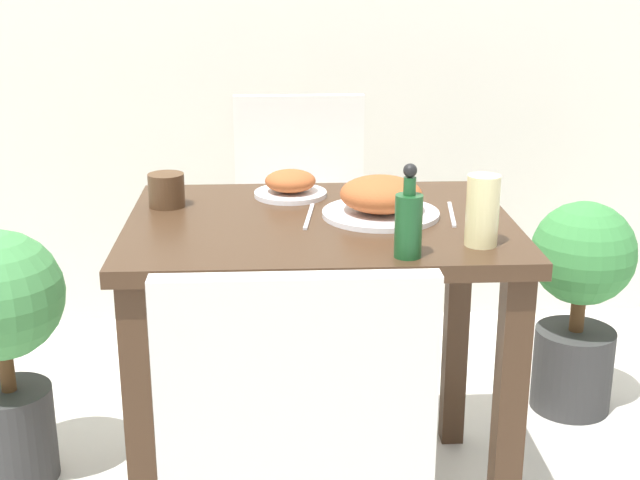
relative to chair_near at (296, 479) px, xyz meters
name	(u,v)px	position (x,y,z in m)	size (l,w,h in m)	color
dining_table	(320,277)	(0.08, 0.69, 0.09)	(0.87, 0.66, 0.74)	#3D2819
chair_near	(296,479)	(0.00, 0.00, 0.00)	(0.42, 0.42, 0.90)	silver
chair_far	(301,229)	(0.05, 1.35, 0.00)	(0.42, 0.42, 0.90)	silver
food_plate	(381,199)	(0.21, 0.70, 0.27)	(0.27, 0.27, 0.09)	white
side_plate	(290,185)	(0.01, 0.89, 0.26)	(0.18, 0.18, 0.07)	white
drink_cup	(166,190)	(-0.28, 0.81, 0.27)	(0.09, 0.09, 0.08)	#4C331E
juice_glass	(482,211)	(0.40, 0.48, 0.30)	(0.07, 0.07, 0.15)	beige
sauce_bottle	(409,221)	(0.23, 0.42, 0.30)	(0.05, 0.05, 0.19)	#194C23
fork_utensil	(309,216)	(0.05, 0.70, 0.23)	(0.03, 0.20, 0.00)	silver
spoon_utensil	(452,214)	(0.38, 0.70, 0.23)	(0.03, 0.19, 0.00)	silver
potted_plant_left	(2,331)	(-0.71, 0.83, -0.09)	(0.32, 0.32, 0.68)	#333333
potted_plant_right	(579,294)	(0.86, 1.13, -0.14)	(0.30, 0.30, 0.64)	#333333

